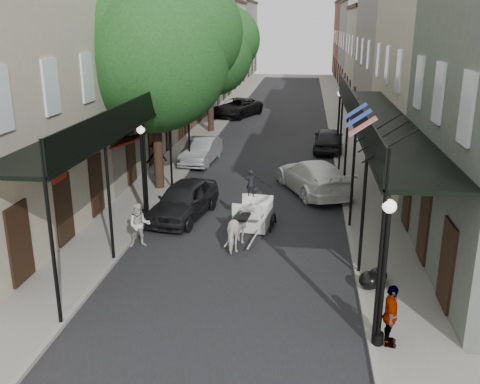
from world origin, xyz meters
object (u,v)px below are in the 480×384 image
(lamppost_right_far, at_px, (339,121))
(carriage, at_px, (255,201))
(lamppost_right_near, at_px, (384,272))
(car_left_mid, at_px, (201,151))
(pedestrian_sidewalk_right, at_px, (391,316))
(car_left_near, at_px, (184,200))
(car_right_far, at_px, (328,140))
(horse, at_px, (241,228))
(car_right_near, at_px, (313,177))
(pedestrian_sidewalk_left, at_px, (157,158))
(tree_far, at_px, (215,49))
(pedestrian_walking, at_px, (139,225))
(tree_near, at_px, (163,49))
(lamppost_left, at_px, (143,170))
(car_left_far, at_px, (237,108))

(lamppost_right_far, relative_size, carriage, 1.50)
(lamppost_right_near, bearing_deg, car_left_mid, 114.11)
(lamppost_right_near, distance_m, pedestrian_sidewalk_right, 1.17)
(carriage, relative_size, car_left_near, 0.56)
(lamppost_right_near, xyz_separation_m, car_right_far, (-0.50, 21.00, -1.31))
(lamppost_right_near, distance_m, horse, 7.09)
(car_right_near, bearing_deg, lamppost_right_far, -123.62)
(horse, xyz_separation_m, car_right_far, (3.53, 15.32, -0.00))
(pedestrian_sidewalk_left, height_order, car_right_far, pedestrian_sidewalk_left)
(tree_far, height_order, car_right_near, tree_far)
(tree_far, xyz_separation_m, horse, (4.31, -20.49, -5.10))
(car_left_mid, xyz_separation_m, car_right_far, (7.20, 3.79, 0.04))
(lamppost_right_near, relative_size, carriage, 1.50)
(carriage, height_order, car_left_mid, carriage)
(pedestrian_sidewalk_left, bearing_deg, tree_far, -128.71)
(carriage, distance_m, pedestrian_walking, 4.66)
(tree_near, relative_size, lamppost_left, 2.60)
(tree_far, xyz_separation_m, car_right_near, (6.85, -13.75, -5.07))
(car_left_far, bearing_deg, lamppost_right_near, -54.90)
(lamppost_left, height_order, car_right_far, lamppost_left)
(lamppost_right_near, height_order, car_left_mid, lamppost_right_near)
(horse, distance_m, car_right_far, 15.72)
(lamppost_left, distance_m, car_right_far, 15.17)
(pedestrian_walking, distance_m, car_left_far, 27.52)
(lamppost_left, relative_size, car_left_mid, 0.87)
(carriage, xyz_separation_m, car_right_far, (3.25, 13.03, -0.22))
(tree_near, height_order, car_right_near, tree_near)
(tree_far, height_order, car_left_near, tree_far)
(pedestrian_walking, bearing_deg, pedestrian_sidewalk_right, -53.91)
(lamppost_left, xyz_separation_m, car_right_near, (6.70, 4.43, -1.28))
(car_left_mid, bearing_deg, carriage, -62.26)
(car_right_near, relative_size, car_right_far, 1.23)
(tree_far, height_order, car_left_far, tree_far)
(tree_far, distance_m, pedestrian_sidewalk_left, 13.06)
(lamppost_right_far, height_order, car_left_far, lamppost_right_far)
(tree_far, distance_m, pedestrian_sidewalk_right, 27.99)
(tree_near, height_order, carriage, tree_near)
(pedestrian_sidewalk_left, distance_m, car_left_near, 6.29)
(lamppost_right_far, xyz_separation_m, carriage, (-3.75, -12.03, -1.09))
(tree_near, relative_size, tree_far, 1.12)
(lamppost_left, xyz_separation_m, car_right_far, (7.70, 13.00, -1.31))
(lamppost_left, relative_size, car_left_near, 0.85)
(tree_near, bearing_deg, lamppost_left, -88.66)
(horse, relative_size, pedestrian_sidewalk_left, 0.99)
(tree_near, height_order, pedestrian_walking, tree_near)
(horse, bearing_deg, car_right_far, -95.96)
(car_left_mid, bearing_deg, pedestrian_sidewalk_left, -114.01)
(lamppost_right_near, xyz_separation_m, lamppost_right_far, (0.00, 20.00, 0.00))
(tree_near, xyz_separation_m, horse, (4.26, -6.49, -5.75))
(horse, distance_m, car_left_near, 3.81)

